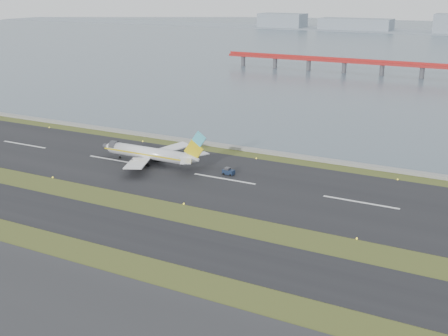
{
  "coord_description": "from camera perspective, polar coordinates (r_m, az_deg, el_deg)",
  "views": [
    {
      "loc": [
        71.46,
        -106.77,
        53.75
      ],
      "look_at": [
        4.09,
        22.0,
        6.36
      ],
      "focal_mm": 45.0,
      "sensor_mm": 36.0,
      "label": 1
    }
  ],
  "objects": [
    {
      "name": "ground",
      "position": [
        139.27,
        -5.72,
        -4.74
      ],
      "size": [
        1000.0,
        1000.0,
        0.0
      ],
      "primitive_type": "plane",
      "color": "#354B1A",
      "rests_on": "ground"
    },
    {
      "name": "taxiway_strip",
      "position": [
        130.27,
        -8.61,
        -6.5
      ],
      "size": [
        1000.0,
        18.0,
        0.1
      ],
      "primitive_type": "cube",
      "color": "black",
      "rests_on": "ground"
    },
    {
      "name": "runway_strip",
      "position": [
        163.39,
        0.03,
        -1.13
      ],
      "size": [
        1000.0,
        45.0,
        0.1
      ],
      "primitive_type": "cube",
      "color": "black",
      "rests_on": "ground"
    },
    {
      "name": "seawall",
      "position": [
        189.09,
        4.24,
        1.65
      ],
      "size": [
        1000.0,
        2.5,
        1.0
      ],
      "primitive_type": "cube",
      "color": "gray",
      "rests_on": "ground"
    },
    {
      "name": "bay_water",
      "position": [
        573.78,
        20.78,
        11.55
      ],
      "size": [
        1400.0,
        800.0,
        1.3
      ],
      "primitive_type": "cube",
      "color": "#4C5D6D",
      "rests_on": "ground"
    },
    {
      "name": "red_pier",
      "position": [
        363.45,
        19.53,
        9.7
      ],
      "size": [
        260.0,
        5.0,
        10.2
      ],
      "color": "#A51E1C",
      "rests_on": "ground"
    },
    {
      "name": "airliner",
      "position": [
        177.6,
        -7.38,
        1.46
      ],
      "size": [
        38.52,
        32.89,
        12.8
      ],
      "color": "white",
      "rests_on": "ground"
    },
    {
      "name": "pushback_tug",
      "position": [
        166.7,
        0.45,
        -0.36
      ],
      "size": [
        3.57,
        2.25,
        2.21
      ],
      "rotation": [
        0.0,
        0.0,
        -0.07
      ],
      "color": "#15223A",
      "rests_on": "ground"
    }
  ]
}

